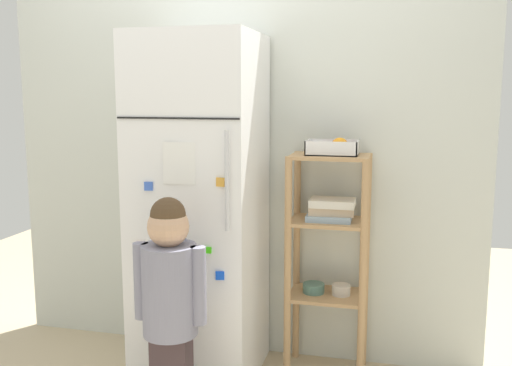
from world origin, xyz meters
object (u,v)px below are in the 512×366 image
(refrigerator, at_px, (200,209))
(fruit_bin, at_px, (337,147))
(child_standing, at_px, (170,289))
(pantry_shelf_unit, at_px, (329,240))

(refrigerator, xyz_separation_m, fruit_bin, (0.68, 0.13, 0.32))
(refrigerator, relative_size, fruit_bin, 6.85)
(child_standing, relative_size, pantry_shelf_unit, 0.89)
(pantry_shelf_unit, bearing_deg, fruit_bin, -9.05)
(child_standing, height_order, fruit_bin, fruit_bin)
(refrigerator, bearing_deg, fruit_bin, 11.23)
(refrigerator, bearing_deg, child_standing, -85.89)
(pantry_shelf_unit, distance_m, fruit_bin, 0.48)
(pantry_shelf_unit, xyz_separation_m, fruit_bin, (0.03, -0.00, 0.48))
(refrigerator, distance_m, child_standing, 0.56)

